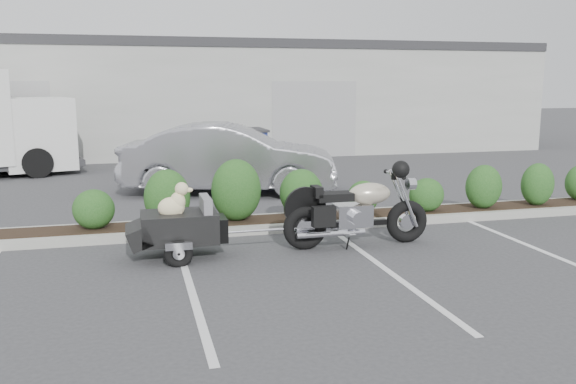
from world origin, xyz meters
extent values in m
plane|color=#38383A|center=(0.00, 0.00, 0.00)|extent=(90.00, 90.00, 0.00)
cube|color=#9E9E93|center=(1.00, 2.20, 0.07)|extent=(12.00, 1.00, 0.15)
cube|color=#9EA099|center=(0.00, 17.00, 2.00)|extent=(26.00, 10.00, 4.00)
torus|color=black|center=(0.40, 0.66, 0.34)|extent=(0.70, 0.18, 0.70)
torus|color=black|center=(2.12, 0.66, 0.34)|extent=(0.70, 0.18, 0.70)
cylinder|color=silver|center=(0.40, 0.66, 0.34)|extent=(0.29, 0.13, 0.29)
cylinder|color=silver|center=(2.12, 0.66, 0.34)|extent=(0.25, 0.10, 0.25)
cylinder|color=silver|center=(2.04, 0.56, 0.73)|extent=(0.45, 0.05, 0.92)
cylinder|color=silver|center=(2.04, 0.76, 0.73)|extent=(0.45, 0.05, 0.92)
cylinder|color=silver|center=(1.88, 0.66, 1.12)|extent=(0.04, 0.73, 0.04)
cylinder|color=silver|center=(2.17, 0.66, 0.96)|extent=(0.13, 0.19, 0.19)
sphere|color=black|center=(1.84, 0.35, 1.25)|extent=(0.27, 0.27, 0.27)
cube|color=silver|center=(1.18, 0.66, 0.50)|extent=(0.57, 0.35, 0.35)
cube|color=black|center=(1.28, 0.66, 0.36)|extent=(0.94, 0.11, 0.08)
ellipsoid|color=beige|center=(1.46, 0.66, 0.83)|extent=(0.69, 0.39, 0.34)
cube|color=black|center=(0.87, 0.66, 0.81)|extent=(0.57, 0.31, 0.12)
cube|color=black|center=(0.59, 0.66, 0.90)|extent=(0.13, 0.31, 0.17)
cylinder|color=silver|center=(0.76, 0.47, 0.27)|extent=(1.09, 0.10, 0.09)
cylinder|color=silver|center=(0.76, 0.85, 0.27)|extent=(1.09, 0.10, 0.09)
cube|color=black|center=(0.61, 0.37, 0.57)|extent=(0.35, 0.15, 0.31)
cube|color=black|center=(-1.52, 0.66, 0.47)|extent=(1.09, 0.75, 0.44)
cube|color=slate|center=(-1.12, 0.66, 0.75)|extent=(0.13, 0.64, 0.31)
cube|color=slate|center=(-1.47, 0.66, 0.58)|extent=(0.73, 0.65, 0.04)
cube|color=black|center=(-2.09, 0.66, 0.39)|extent=(0.39, 0.75, 0.38)
cube|color=black|center=(-0.94, 0.66, 0.42)|extent=(0.21, 0.52, 0.35)
torus|color=black|center=(-1.57, 0.22, 0.19)|extent=(0.41, 0.12, 0.41)
torus|color=black|center=(-1.57, 1.10, 0.19)|extent=(0.41, 0.12, 0.41)
cube|color=silver|center=(-1.57, 0.17, 0.31)|extent=(0.37, 0.08, 0.10)
cube|color=silver|center=(-1.57, 1.15, 0.31)|extent=(0.37, 0.08, 0.10)
cylinder|color=black|center=(-1.57, 0.66, 0.19)|extent=(0.04, 0.94, 0.04)
cylinder|color=silver|center=(-0.69, 0.66, 0.34)|extent=(0.62, 0.04, 0.04)
ellipsoid|color=beige|center=(-1.62, 0.66, 0.76)|extent=(0.39, 0.27, 0.31)
ellipsoid|color=beige|center=(-1.53, 0.66, 0.85)|extent=(0.22, 0.21, 0.29)
sphere|color=beige|center=(-1.47, 0.66, 1.03)|extent=(0.20, 0.20, 0.20)
ellipsoid|color=beige|center=(-1.37, 0.66, 1.01)|extent=(0.15, 0.08, 0.07)
sphere|color=black|center=(-1.31, 0.66, 1.01)|extent=(0.04, 0.04, 0.04)
ellipsoid|color=beige|center=(-1.51, 0.60, 1.05)|extent=(0.05, 0.04, 0.11)
ellipsoid|color=beige|center=(-1.51, 0.72, 1.05)|extent=(0.05, 0.04, 0.11)
cylinder|color=beige|center=(-1.50, 0.60, 0.65)|extent=(0.05, 0.05, 0.12)
cylinder|color=beige|center=(-1.50, 0.72, 0.65)|extent=(0.05, 0.05, 0.12)
imported|color=#A5A4AB|center=(0.06, 5.80, 0.81)|extent=(5.20, 2.96, 1.62)
cube|color=navy|center=(0.52, 8.60, 0.62)|extent=(1.87, 1.27, 1.23)
cube|color=#2D2D30|center=(0.52, 8.60, 1.25)|extent=(1.98, 1.37, 0.06)
cube|color=silver|center=(-4.74, 10.42, 1.13)|extent=(2.31, 2.49, 1.99)
cube|color=black|center=(-4.74, 10.42, 0.86)|extent=(0.53, 1.68, 0.91)
cylinder|color=black|center=(-4.64, 9.42, 0.41)|extent=(0.85, 0.46, 0.82)
cylinder|color=black|center=(-5.18, 11.33, 0.41)|extent=(0.85, 0.46, 0.82)
camera|label=1|loc=(-2.14, -8.16, 2.56)|focal=38.00mm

